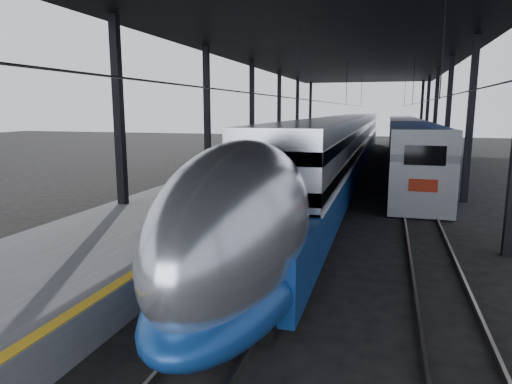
% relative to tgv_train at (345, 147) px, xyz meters
% --- Properties ---
extents(ground, '(160.00, 160.00, 0.00)m').
position_rel_tgv_train_xyz_m(ground, '(-2.00, -25.29, -2.13)').
color(ground, black).
rests_on(ground, ground).
extents(platform, '(6.00, 80.00, 1.00)m').
position_rel_tgv_train_xyz_m(platform, '(-5.50, -5.29, -1.63)').
color(platform, '#4C4C4F').
rests_on(platform, ground).
extents(yellow_strip, '(0.30, 80.00, 0.01)m').
position_rel_tgv_train_xyz_m(yellow_strip, '(-2.70, -5.29, -1.12)').
color(yellow_strip, gold).
rests_on(yellow_strip, platform).
extents(rails, '(6.52, 80.00, 0.16)m').
position_rel_tgv_train_xyz_m(rails, '(2.50, -5.29, -2.05)').
color(rails, slate).
rests_on(rails, ground).
extents(canopy, '(18.00, 75.00, 9.47)m').
position_rel_tgv_train_xyz_m(canopy, '(-0.10, -5.29, 6.99)').
color(canopy, black).
rests_on(canopy, ground).
extents(tgv_train, '(3.18, 65.20, 4.55)m').
position_rel_tgv_train_xyz_m(tgv_train, '(0.00, 0.00, 0.00)').
color(tgv_train, '#B3B6BA').
rests_on(tgv_train, ground).
extents(second_train, '(3.04, 56.05, 4.19)m').
position_rel_tgv_train_xyz_m(second_train, '(5.00, 11.67, -0.01)').
color(second_train, navy).
rests_on(second_train, ground).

